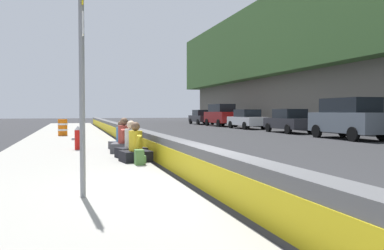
{
  "coord_description": "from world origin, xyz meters",
  "views": [
    {
      "loc": [
        -6.68,
        2.47,
        1.55
      ],
      "look_at": [
        5.58,
        -1.43,
        1.08
      ],
      "focal_mm": 35.28,
      "sensor_mm": 36.0,
      "label": 1
    }
  ],
  "objects_px": {
    "seated_person_middle": "(131,146)",
    "seated_person_far": "(121,140)",
    "backpack": "(140,157)",
    "parked_car_third": "(348,118)",
    "fire_hydrant": "(78,137)",
    "parked_car_fourth": "(289,121)",
    "construction_barrel": "(63,127)",
    "parked_car_midline": "(247,119)",
    "seated_person_foreground": "(136,149)",
    "street_lamp": "(381,51)",
    "seated_person_rear": "(124,142)",
    "parked_car_far": "(221,115)",
    "parked_car_farther": "(201,117)",
    "route_sign_post": "(82,71)"
  },
  "relations": [
    {
      "from": "seated_person_foreground",
      "to": "seated_person_rear",
      "type": "height_order",
      "value": "seated_person_rear"
    },
    {
      "from": "fire_hydrant",
      "to": "street_lamp",
      "type": "xyz_separation_m",
      "value": [
        1.51,
        -15.28,
        4.12
      ]
    },
    {
      "from": "fire_hydrant",
      "to": "seated_person_middle",
      "type": "height_order",
      "value": "seated_person_middle"
    },
    {
      "from": "backpack",
      "to": "fire_hydrant",
      "type": "bearing_deg",
      "value": 17.9
    },
    {
      "from": "construction_barrel",
      "to": "street_lamp",
      "type": "relative_size",
      "value": 0.12
    },
    {
      "from": "seated_person_middle",
      "to": "seated_person_far",
      "type": "height_order",
      "value": "seated_person_middle"
    },
    {
      "from": "street_lamp",
      "to": "parked_car_fourth",
      "type": "bearing_deg",
      "value": 4.93
    },
    {
      "from": "street_lamp",
      "to": "parked_car_farther",
      "type": "distance_m",
      "value": 26.5
    },
    {
      "from": "seated_person_far",
      "to": "parked_car_third",
      "type": "bearing_deg",
      "value": -76.58
    },
    {
      "from": "construction_barrel",
      "to": "parked_car_midline",
      "type": "xyz_separation_m",
      "value": [
        7.23,
        -15.21,
        0.24
      ]
    },
    {
      "from": "street_lamp",
      "to": "parked_car_farther",
      "type": "bearing_deg",
      "value": 1.97
    },
    {
      "from": "fire_hydrant",
      "to": "parked_car_far",
      "type": "relative_size",
      "value": 0.18
    },
    {
      "from": "parked_car_far",
      "to": "parked_car_farther",
      "type": "height_order",
      "value": "parked_car_far"
    },
    {
      "from": "seated_person_rear",
      "to": "backpack",
      "type": "bearing_deg",
      "value": 179.99
    },
    {
      "from": "construction_barrel",
      "to": "street_lamp",
      "type": "xyz_separation_m",
      "value": [
        -7.04,
        -16.0,
        4.09
      ]
    },
    {
      "from": "seated_person_foreground",
      "to": "backpack",
      "type": "distance_m",
      "value": 0.71
    },
    {
      "from": "seated_person_far",
      "to": "construction_barrel",
      "type": "relative_size",
      "value": 1.11
    },
    {
      "from": "seated_person_rear",
      "to": "seated_person_far",
      "type": "height_order",
      "value": "seated_person_rear"
    },
    {
      "from": "seated_person_middle",
      "to": "seated_person_far",
      "type": "relative_size",
      "value": 1.07
    },
    {
      "from": "construction_barrel",
      "to": "backpack",
      "type": "bearing_deg",
      "value": -170.45
    },
    {
      "from": "parked_car_far",
      "to": "backpack",
      "type": "bearing_deg",
      "value": 153.75
    },
    {
      "from": "parked_car_fourth",
      "to": "parked_car_far",
      "type": "height_order",
      "value": "parked_car_far"
    },
    {
      "from": "backpack",
      "to": "parked_car_fourth",
      "type": "xyz_separation_m",
      "value": [
        13.78,
        -13.13,
        0.53
      ]
    },
    {
      "from": "parked_car_midline",
      "to": "seated_person_far",
      "type": "bearing_deg",
      "value": 141.05
    },
    {
      "from": "fire_hydrant",
      "to": "parked_car_far",
      "type": "height_order",
      "value": "parked_car_far"
    },
    {
      "from": "route_sign_post",
      "to": "parked_car_third",
      "type": "xyz_separation_m",
      "value": [
        10.85,
        -14.43,
        -1.03
      ]
    },
    {
      "from": "seated_person_foreground",
      "to": "parked_car_midline",
      "type": "relative_size",
      "value": 0.25
    },
    {
      "from": "seated_person_rear",
      "to": "fire_hydrant",
      "type": "bearing_deg",
      "value": 43.99
    },
    {
      "from": "backpack",
      "to": "seated_person_middle",
      "type": "bearing_deg",
      "value": -0.75
    },
    {
      "from": "fire_hydrant",
      "to": "seated_person_foreground",
      "type": "height_order",
      "value": "seated_person_foreground"
    },
    {
      "from": "seated_person_foreground",
      "to": "parked_car_farther",
      "type": "height_order",
      "value": "parked_car_farther"
    },
    {
      "from": "seated_person_middle",
      "to": "parked_car_third",
      "type": "height_order",
      "value": "parked_car_third"
    },
    {
      "from": "seated_person_rear",
      "to": "street_lamp",
      "type": "bearing_deg",
      "value": -77.54
    },
    {
      "from": "street_lamp",
      "to": "construction_barrel",
      "type": "bearing_deg",
      "value": 66.27
    },
    {
      "from": "fire_hydrant",
      "to": "parked_car_fourth",
      "type": "distance_m",
      "value": 17.26
    },
    {
      "from": "fire_hydrant",
      "to": "seated_person_foreground",
      "type": "xyz_separation_m",
      "value": [
        -3.9,
        -1.49,
        -0.1
      ]
    },
    {
      "from": "parked_car_fourth",
      "to": "parked_car_farther",
      "type": "xyz_separation_m",
      "value": [
        18.53,
        0.24,
        0.0
      ]
    },
    {
      "from": "street_lamp",
      "to": "parked_car_fourth",
      "type": "xyz_separation_m",
      "value": [
        7.67,
        0.66,
        -3.85
      ]
    },
    {
      "from": "route_sign_post",
      "to": "street_lamp",
      "type": "distance_m",
      "value": 18.21
    },
    {
      "from": "seated_person_far",
      "to": "backpack",
      "type": "relative_size",
      "value": 2.64
    },
    {
      "from": "seated_person_far",
      "to": "parked_car_third",
      "type": "xyz_separation_m",
      "value": [
        3.07,
        -12.86,
        0.71
      ]
    },
    {
      "from": "street_lamp",
      "to": "parked_car_midline",
      "type": "height_order",
      "value": "street_lamp"
    },
    {
      "from": "fire_hydrant",
      "to": "parked_car_fourth",
      "type": "xyz_separation_m",
      "value": [
        9.19,
        -14.61,
        0.27
      ]
    },
    {
      "from": "construction_barrel",
      "to": "parked_car_midline",
      "type": "relative_size",
      "value": 0.21
    },
    {
      "from": "seated_person_middle",
      "to": "backpack",
      "type": "xyz_separation_m",
      "value": [
        -1.62,
        0.02,
        -0.16
      ]
    },
    {
      "from": "backpack",
      "to": "seated_person_foreground",
      "type": "bearing_deg",
      "value": -0.72
    },
    {
      "from": "parked_car_farther",
      "to": "route_sign_post",
      "type": "bearing_deg",
      "value": 158.04
    },
    {
      "from": "seated_person_far",
      "to": "construction_barrel",
      "type": "height_order",
      "value": "seated_person_far"
    },
    {
      "from": "seated_person_far",
      "to": "seated_person_middle",
      "type": "bearing_deg",
      "value": 179.3
    },
    {
      "from": "street_lamp",
      "to": "route_sign_post",
      "type": "bearing_deg",
      "value": 121.9
    }
  ]
}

